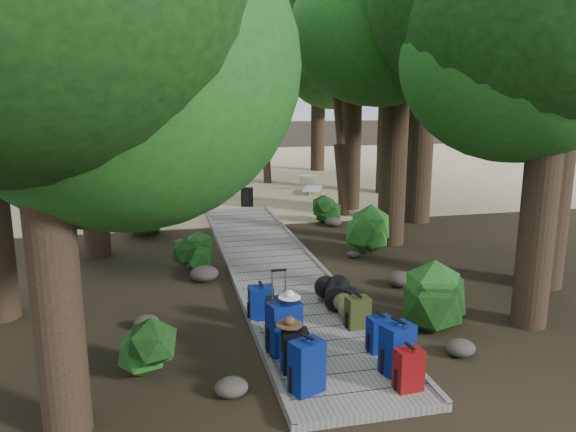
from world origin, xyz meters
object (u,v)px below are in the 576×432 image
object	(u,v)px
backpack_left_d	(261,301)
duffel_right_khaki	(347,303)
backpack_left_c	(284,325)
duffel_right_black	(338,293)
backpack_right_a	(409,367)
backpack_right_c	(380,332)
suitcase_on_boardwalk	(279,318)
sun_lounger	(313,185)
backpack_right_b	(397,346)
lone_suitcase_on_sand	(247,197)
backpack_left_a	(307,364)
kayak	(147,194)
backpack_right_d	(358,311)
backpack_left_b	(295,348)

from	to	relation	value
backpack_left_d	duffel_right_khaki	world-z (taller)	backpack_left_d
backpack_left_c	duffel_right_khaki	bearing A→B (deg)	26.86
duffel_right_khaki	duffel_right_black	size ratio (longest dim) A/B	0.80
backpack_left_c	backpack_right_a	xyz separation A→B (m)	(1.30, -1.35, -0.12)
backpack_left_c	duffel_right_khaki	world-z (taller)	backpack_left_c
backpack_right_c	suitcase_on_boardwalk	world-z (taller)	suitcase_on_boardwalk
backpack_left_d	sun_lounger	bearing A→B (deg)	70.91
suitcase_on_boardwalk	backpack_left_c	bearing A→B (deg)	-76.93
duffel_right_black	backpack_right_a	bearing A→B (deg)	-70.50
backpack_right_c	sun_lounger	size ratio (longest dim) A/B	0.30
backpack_right_b	lone_suitcase_on_sand	distance (m)	11.88
suitcase_on_boardwalk	backpack_left_a	bearing A→B (deg)	-72.54
backpack_left_d	duffel_right_khaki	xyz separation A→B (m)	(1.45, -0.14, -0.12)
backpack_right_c	backpack_left_a	bearing A→B (deg)	-154.02
kayak	sun_lounger	size ratio (longest dim) A/B	1.51
backpack_right_b	duffel_right_khaki	world-z (taller)	backpack_right_b
suitcase_on_boardwalk	lone_suitcase_on_sand	bearing A→B (deg)	100.97
backpack_right_d	duffel_right_khaki	distance (m)	0.57
backpack_left_a	backpack_left_d	size ratio (longest dim) A/B	1.24
backpack_left_c	suitcase_on_boardwalk	world-z (taller)	backpack_left_c
backpack_left_c	duffel_right_khaki	size ratio (longest dim) A/B	1.51
backpack_right_c	duffel_right_khaki	xyz separation A→B (m)	(-0.01, 1.44, -0.10)
suitcase_on_boardwalk	backpack_right_a	bearing A→B (deg)	-38.66
backpack_left_b	duffel_right_khaki	distance (m)	2.18
kayak	backpack_right_c	bearing A→B (deg)	-50.47
suitcase_on_boardwalk	kayak	bearing A→B (deg)	116.93
backpack_right_b	backpack_right_a	bearing A→B (deg)	-113.05
backpack_right_d	suitcase_on_boardwalk	size ratio (longest dim) A/B	0.87
backpack_right_d	suitcase_on_boardwalk	world-z (taller)	suitcase_on_boardwalk
backpack_right_b	backpack_right_d	xyz separation A→B (m)	(-0.01, 1.51, -0.10)
backpack_left_d	backpack_right_b	bearing A→B (deg)	-56.56
suitcase_on_boardwalk	sun_lounger	size ratio (longest dim) A/B	0.32
backpack_right_c	lone_suitcase_on_sand	size ratio (longest dim) A/B	0.92
lone_suitcase_on_sand	suitcase_on_boardwalk	bearing A→B (deg)	-84.51
backpack_left_a	suitcase_on_boardwalk	world-z (taller)	backpack_left_a
backpack_left_a	duffel_right_khaki	size ratio (longest dim) A/B	1.34
backpack_left_c	backpack_right_b	size ratio (longest dim) A/B	1.13
duffel_right_khaki	lone_suitcase_on_sand	distance (m)	9.80
backpack_right_b	kayak	distance (m)	14.47
backpack_right_d	kayak	bearing A→B (deg)	101.07
backpack_right_d	sun_lounger	bearing A→B (deg)	73.53
backpack_left_a	backpack_right_d	bearing A→B (deg)	29.02
backpack_left_d	suitcase_on_boardwalk	world-z (taller)	suitcase_on_boardwalk
backpack_left_d	backpack_right_d	xyz separation A→B (m)	(1.43, -0.70, -0.03)
backpack_right_a	suitcase_on_boardwalk	size ratio (longest dim) A/B	0.95
backpack_right_c	duffel_right_black	size ratio (longest dim) A/B	0.82
backpack_right_c	suitcase_on_boardwalk	distance (m)	1.53
lone_suitcase_on_sand	backpack_right_c	bearing A→B (deg)	-77.38
kayak	sun_lounger	xyz separation A→B (m)	(6.08, -0.36, 0.17)
backpack_right_b	suitcase_on_boardwalk	distance (m)	1.93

